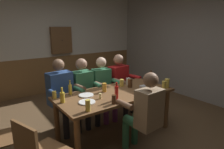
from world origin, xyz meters
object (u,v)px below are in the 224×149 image
person_1 (84,88)px  bottle_2 (151,78)px  person_2 (103,86)px  plate_0 (87,102)px  pint_glass_6 (122,83)px  person_4 (145,111)px  wall_dart_cabinet (61,40)px  pint_glass_4 (54,95)px  pint_glass_5 (130,83)px  bottle_3 (70,89)px  person_0 (62,92)px  condiment_caddy (144,87)px  bottle_0 (116,93)px  person_3 (121,81)px  dining_table (115,98)px  bottle_1 (62,97)px  pint_glass_3 (104,87)px  pint_glass_0 (167,83)px  pint_glass_2 (114,99)px  pint_glass_7 (164,86)px  table_candle (100,96)px  pint_glass_1 (128,81)px  pint_glass_8 (88,105)px  plate_1 (86,95)px

person_1 → bottle_2: 1.24m
person_2 → plate_0: 1.08m
person_2 → pint_glass_6: bearing=108.4°
person_4 → wall_dart_cabinet: wall_dart_cabinet is taller
pint_glass_4 → wall_dart_cabinet: (1.11, 2.38, 0.61)m
person_2 → pint_glass_4: (-1.08, -0.32, 0.14)m
person_2 → person_4: size_ratio=0.99×
pint_glass_5 → bottle_3: bearing=164.6°
person_0 → condiment_caddy: (1.17, -0.79, 0.08)m
plate_0 → bottle_0: bottle_0 is taller
person_3 → pint_glass_4: bearing=3.4°
dining_table → bottle_1: size_ratio=8.62×
person_0 → pint_glass_3: size_ratio=8.76×
dining_table → condiment_caddy: size_ratio=13.51×
pint_glass_0 → person_0: bearing=146.7°
person_2 → plate_0: size_ratio=5.09×
dining_table → bottle_2: bearing=0.2°
dining_table → condiment_caddy: (0.54, -0.12, 0.12)m
bottle_3 → wall_dart_cabinet: wall_dart_cabinet is taller
person_3 → pint_glass_2: 1.41m
pint_glass_7 → pint_glass_5: bearing=128.5°
condiment_caddy → pint_glass_2: size_ratio=1.07×
table_candle → pint_glass_6: bearing=24.3°
person_4 → table_candle: 0.68m
table_candle → wall_dart_cabinet: wall_dart_cabinet is taller
pint_glass_1 → pint_glass_6: (-0.15, 0.00, -0.00)m
pint_glass_2 → pint_glass_6: (0.59, 0.56, -0.00)m
person_0 → pint_glass_4: size_ratio=11.29×
condiment_caddy → wall_dart_cabinet: 2.92m
pint_glass_0 → pint_glass_3: pint_glass_0 is taller
person_0 → table_candle: size_ratio=15.64×
person_1 → pint_glass_2: size_ratio=9.32×
person_4 → pint_glass_4: bearing=129.1°
bottle_1 → pint_glass_8: 0.48m
bottle_3 → person_0: bearing=92.1°
pint_glass_0 → condiment_caddy: bearing=149.0°
table_candle → pint_glass_1: pint_glass_1 is taller
condiment_caddy → plate_1: condiment_caddy is taller
plate_0 → person_2: bearing=44.0°
person_2 → wall_dart_cabinet: size_ratio=1.71×
person_4 → table_candle: bearing=117.8°
plate_1 → pint_glass_5: 0.83m
bottle_1 → pint_glass_3: bottle_1 is taller
person_0 → condiment_caddy: person_0 is taller
plate_1 → bottle_3: bearing=131.1°
pint_glass_3 → bottle_1: bearing=-176.8°
person_4 → dining_table: bearing=87.3°
person_0 → pint_glass_2: (0.33, -1.03, 0.12)m
person_2 → pint_glass_3: person_2 is taller
person_3 → pint_glass_6: 0.60m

